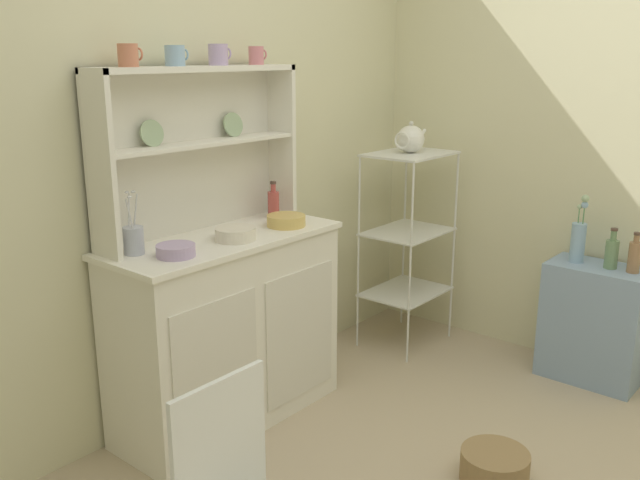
% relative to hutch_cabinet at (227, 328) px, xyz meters
% --- Properties ---
extents(wall_back, '(3.84, 0.05, 2.50)m').
position_rel_hutch_cabinet_xyz_m(wall_back, '(0.03, 0.26, 0.81)').
color(wall_back, beige).
rests_on(wall_back, ground).
extents(hutch_cabinet, '(1.09, 0.45, 0.87)m').
position_rel_hutch_cabinet_xyz_m(hutch_cabinet, '(0.00, 0.00, 0.00)').
color(hutch_cabinet, white).
rests_on(hutch_cabinet, ground).
extents(hutch_shelf_unit, '(1.01, 0.18, 0.71)m').
position_rel_hutch_cabinet_xyz_m(hutch_shelf_unit, '(-0.00, 0.16, 0.84)').
color(hutch_shelf_unit, silver).
rests_on(hutch_shelf_unit, hutch_cabinet).
extents(bakers_rack, '(0.48, 0.36, 1.11)m').
position_rel_hutch_cabinet_xyz_m(bakers_rack, '(1.25, -0.14, 0.25)').
color(bakers_rack, silver).
rests_on(bakers_rack, ground).
extents(side_shelf_blue, '(0.28, 0.48, 0.61)m').
position_rel_hutch_cabinet_xyz_m(side_shelf_blue, '(1.47, -1.13, -0.14)').
color(side_shelf_blue, '#849EBC').
rests_on(side_shelf_blue, ground).
extents(floor_basket, '(0.27, 0.27, 0.13)m').
position_rel_hutch_cabinet_xyz_m(floor_basket, '(0.33, -1.16, -0.38)').
color(floor_basket, '#93754C').
rests_on(floor_basket, ground).
extents(cup_terracotta_0, '(0.09, 0.08, 0.09)m').
position_rel_hutch_cabinet_xyz_m(cup_terracotta_0, '(-0.33, 0.12, 1.18)').
color(cup_terracotta_0, '#C67556').
rests_on(cup_terracotta_0, hutch_shelf_unit).
extents(cup_sky_1, '(0.09, 0.08, 0.08)m').
position_rel_hutch_cabinet_xyz_m(cup_sky_1, '(-0.11, 0.12, 1.18)').
color(cup_sky_1, '#8EB2D1').
rests_on(cup_sky_1, hutch_shelf_unit).
extents(cup_lilac_2, '(0.10, 0.08, 0.09)m').
position_rel_hutch_cabinet_xyz_m(cup_lilac_2, '(0.12, 0.12, 1.18)').
color(cup_lilac_2, '#B79ECC').
rests_on(cup_lilac_2, hutch_shelf_unit).
extents(cup_rose_3, '(0.08, 0.07, 0.08)m').
position_rel_hutch_cabinet_xyz_m(cup_rose_3, '(0.35, 0.12, 1.18)').
color(cup_rose_3, '#D17A84').
rests_on(cup_rose_3, hutch_shelf_unit).
extents(bowl_mixing_large, '(0.15, 0.15, 0.05)m').
position_rel_hutch_cabinet_xyz_m(bowl_mixing_large, '(-0.32, -0.07, 0.44)').
color(bowl_mixing_large, '#B79ECC').
rests_on(bowl_mixing_large, hutch_cabinet).
extents(bowl_floral_medium, '(0.17, 0.17, 0.05)m').
position_rel_hutch_cabinet_xyz_m(bowl_floral_medium, '(-0.00, -0.07, 0.45)').
color(bowl_floral_medium, silver).
rests_on(bowl_floral_medium, hutch_cabinet).
extents(bowl_cream_small, '(0.18, 0.18, 0.05)m').
position_rel_hutch_cabinet_xyz_m(bowl_cream_small, '(0.32, -0.07, 0.45)').
color(bowl_cream_small, '#DBB760').
rests_on(bowl_cream_small, hutch_cabinet).
extents(jam_bottle, '(0.06, 0.06, 0.18)m').
position_rel_hutch_cabinet_xyz_m(jam_bottle, '(0.40, 0.09, 0.49)').
color(jam_bottle, '#B74C47').
rests_on(jam_bottle, hutch_cabinet).
extents(utensil_jar, '(0.08, 0.08, 0.25)m').
position_rel_hutch_cabinet_xyz_m(utensil_jar, '(-0.40, 0.08, 0.48)').
color(utensil_jar, '#B2B7C6').
rests_on(utensil_jar, hutch_cabinet).
extents(porcelain_teapot, '(0.24, 0.15, 0.17)m').
position_rel_hutch_cabinet_xyz_m(porcelain_teapot, '(1.25, -0.14, 0.74)').
color(porcelain_teapot, white).
rests_on(porcelain_teapot, bakers_rack).
extents(flower_vase, '(0.07, 0.07, 0.35)m').
position_rel_hutch_cabinet_xyz_m(flower_vase, '(1.47, -1.01, 0.28)').
color(flower_vase, '#8EB2D1').
rests_on(flower_vase, side_shelf_blue).
extents(oil_bottle, '(0.06, 0.06, 0.20)m').
position_rel_hutch_cabinet_xyz_m(oil_bottle, '(1.47, -1.18, 0.24)').
color(oil_bottle, '#6B8C60').
rests_on(oil_bottle, side_shelf_blue).
extents(vinegar_bottle, '(0.06, 0.06, 0.20)m').
position_rel_hutch_cabinet_xyz_m(vinegar_bottle, '(1.47, -1.28, 0.25)').
color(vinegar_bottle, '#99704C').
rests_on(vinegar_bottle, side_shelf_blue).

